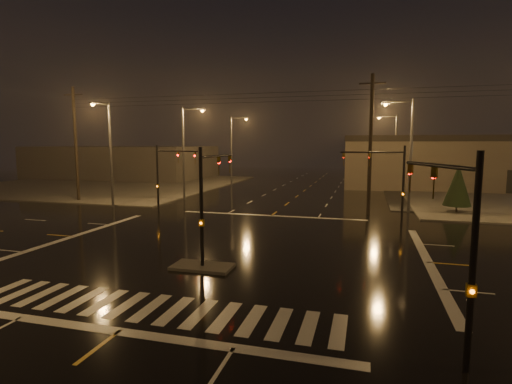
# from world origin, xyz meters

# --- Properties ---
(ground) EXTENTS (140.00, 140.00, 0.00)m
(ground) POSITION_xyz_m (0.00, 0.00, 0.00)
(ground) COLOR black
(ground) RESTS_ON ground
(sidewalk_nw) EXTENTS (36.00, 36.00, 0.12)m
(sidewalk_nw) POSITION_xyz_m (-30.00, 30.00, 0.06)
(sidewalk_nw) COLOR #403E39
(sidewalk_nw) RESTS_ON ground
(median_island) EXTENTS (3.00, 1.60, 0.15)m
(median_island) POSITION_xyz_m (0.00, -4.00, 0.07)
(median_island) COLOR #403E39
(median_island) RESTS_ON ground
(crosswalk) EXTENTS (15.00, 2.60, 0.01)m
(crosswalk) POSITION_xyz_m (0.00, -9.00, 0.01)
(crosswalk) COLOR beige
(crosswalk) RESTS_ON ground
(stop_bar_near) EXTENTS (16.00, 0.50, 0.01)m
(stop_bar_near) POSITION_xyz_m (0.00, -11.00, 0.01)
(stop_bar_near) COLOR beige
(stop_bar_near) RESTS_ON ground
(stop_bar_far) EXTENTS (16.00, 0.50, 0.01)m
(stop_bar_far) POSITION_xyz_m (0.00, 11.00, 0.01)
(stop_bar_far) COLOR beige
(stop_bar_far) RESTS_ON ground
(commercial_block) EXTENTS (30.00, 18.00, 5.60)m
(commercial_block) POSITION_xyz_m (-35.00, 42.00, 2.80)
(commercial_block) COLOR #443F3C
(commercial_block) RESTS_ON ground
(signal_mast_median) EXTENTS (0.25, 4.59, 6.00)m
(signal_mast_median) POSITION_xyz_m (0.00, -3.07, 3.75)
(signal_mast_median) COLOR black
(signal_mast_median) RESTS_ON ground
(signal_mast_ne) EXTENTS (4.84, 1.86, 6.00)m
(signal_mast_ne) POSITION_xyz_m (9.50, 10.14, 3.79)
(signal_mast_ne) COLOR black
(signal_mast_ne) RESTS_ON ground
(signal_mast_nw) EXTENTS (4.84, 1.86, 6.00)m
(signal_mast_nw) POSITION_xyz_m (-9.50, 10.14, 3.79)
(signal_mast_nw) COLOR black
(signal_mast_nw) RESTS_ON ground
(signal_mast_se) EXTENTS (1.55, 3.87, 6.00)m
(signal_mast_se) POSITION_xyz_m (10.23, -9.75, 3.71)
(signal_mast_se) COLOR black
(signal_mast_se) RESTS_ON ground
(streetlight_1) EXTENTS (2.77, 0.32, 10.00)m
(streetlight_1) POSITION_xyz_m (-11.18, 18.00, 5.80)
(streetlight_1) COLOR #38383A
(streetlight_1) RESTS_ON ground
(streetlight_2) EXTENTS (2.77, 0.32, 10.00)m
(streetlight_2) POSITION_xyz_m (-11.18, 34.00, 5.80)
(streetlight_2) COLOR #38383A
(streetlight_2) RESTS_ON ground
(streetlight_3) EXTENTS (2.77, 0.32, 10.00)m
(streetlight_3) POSITION_xyz_m (11.18, 16.00, 5.80)
(streetlight_3) COLOR #38383A
(streetlight_3) RESTS_ON ground
(streetlight_4) EXTENTS (2.77, 0.32, 10.00)m
(streetlight_4) POSITION_xyz_m (11.18, 36.00, 5.80)
(streetlight_4) COLOR #38383A
(streetlight_4) RESTS_ON ground
(streetlight_5) EXTENTS (0.32, 2.77, 10.00)m
(streetlight_5) POSITION_xyz_m (-16.00, 11.18, 5.80)
(streetlight_5) COLOR #38383A
(streetlight_5) RESTS_ON ground
(utility_pole_0) EXTENTS (2.20, 0.32, 12.00)m
(utility_pole_0) POSITION_xyz_m (-22.00, 14.00, 6.13)
(utility_pole_0) COLOR black
(utility_pole_0) RESTS_ON ground
(utility_pole_1) EXTENTS (2.20, 0.32, 12.00)m
(utility_pole_1) POSITION_xyz_m (8.00, 14.00, 6.13)
(utility_pole_1) COLOR black
(utility_pole_1) RESTS_ON ground
(conifer_0) EXTENTS (2.35, 2.35, 4.37)m
(conifer_0) POSITION_xyz_m (15.54, 16.44, 2.53)
(conifer_0) COLOR black
(conifer_0) RESTS_ON ground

